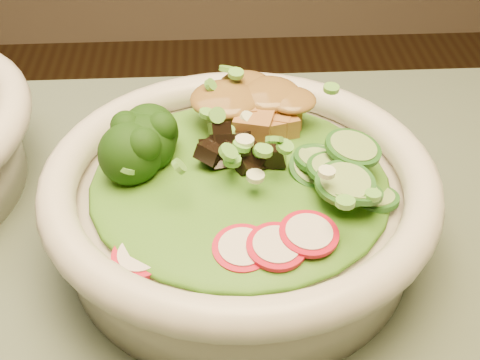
{
  "coord_description": "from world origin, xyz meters",
  "views": [
    {
      "loc": [
        -0.05,
        -0.17,
        1.07
      ],
      "look_at": [
        -0.03,
        0.16,
        0.81
      ],
      "focal_mm": 50.0,
      "sensor_mm": 36.0,
      "label": 1
    }
  ],
  "objects": [
    {
      "name": "peanut_sauce",
      "position": [
        -0.03,
        0.22,
        0.83
      ],
      "size": [
        0.07,
        0.05,
        0.02
      ],
      "primitive_type": "ellipsoid",
      "color": "brown",
      "rests_on": "tofu_cubes"
    },
    {
      "name": "scallion_garnish",
      "position": [
        -0.03,
        0.16,
        0.83
      ],
      "size": [
        0.18,
        0.18,
        0.02
      ],
      "primitive_type": null,
      "color": "#5DA93B",
      "rests_on": "salad_bowl"
    },
    {
      "name": "mushroom_heap",
      "position": [
        -0.03,
        0.17,
        0.82
      ],
      "size": [
        0.08,
        0.08,
        0.04
      ],
      "primitive_type": null,
      "rotation": [
        0.0,
        0.0,
        -0.16
      ],
      "color": "black",
      "rests_on": "salad_bowl"
    },
    {
      "name": "salad_bowl",
      "position": [
        -0.03,
        0.16,
        0.79
      ],
      "size": [
        0.26,
        0.26,
        0.07
      ],
      "rotation": [
        0.0,
        0.0,
        -0.16
      ],
      "color": "beige",
      "rests_on": "dining_table"
    },
    {
      "name": "cucumber_slices",
      "position": [
        0.03,
        0.16,
        0.82
      ],
      "size": [
        0.08,
        0.08,
        0.03
      ],
      "primitive_type": null,
      "rotation": [
        0.0,
        0.0,
        -0.16
      ],
      "color": "#8DAD60",
      "rests_on": "salad_bowl"
    },
    {
      "name": "radish_slices",
      "position": [
        -0.04,
        0.1,
        0.81
      ],
      "size": [
        0.11,
        0.05,
        0.02
      ],
      "primitive_type": null,
      "rotation": [
        0.0,
        0.0,
        -0.16
      ],
      "color": "#B20D24",
      "rests_on": "salad_bowl"
    },
    {
      "name": "lettuce_bed",
      "position": [
        -0.03,
        0.16,
        0.81
      ],
      "size": [
        0.19,
        0.19,
        0.02
      ],
      "primitive_type": "ellipsoid",
      "color": "#2C6615",
      "rests_on": "salad_bowl"
    },
    {
      "name": "tofu_cubes",
      "position": [
        -0.03,
        0.22,
        0.82
      ],
      "size": [
        0.09,
        0.07,
        0.03
      ],
      "primitive_type": null,
      "rotation": [
        0.0,
        0.0,
        -0.16
      ],
      "color": "#A26A36",
      "rests_on": "salad_bowl"
    },
    {
      "name": "broccoli_florets",
      "position": [
        -0.09,
        0.17,
        0.82
      ],
      "size": [
        0.09,
        0.08,
        0.04
      ],
      "primitive_type": null,
      "rotation": [
        0.0,
        0.0,
        -0.16
      ],
      "color": "black",
      "rests_on": "salad_bowl"
    }
  ]
}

